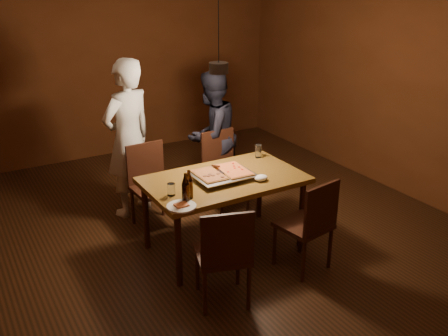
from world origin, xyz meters
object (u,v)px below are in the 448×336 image
chair_far_right (222,162)px  chair_near_right (311,218)px  beer_bottle_b (189,184)px  diner_white (128,139)px  diner_dark (212,135)px  pendant_lamp (219,67)px  dining_table (224,185)px  beer_bottle_a (186,188)px  chair_far_left (150,178)px  chair_near_left (224,249)px  pizza_tray (222,176)px  plate_slice (181,206)px

chair_far_right → chair_near_right: 1.59m
chair_near_right → beer_bottle_b: bearing=142.2°
diner_white → diner_dark: (1.01, -0.05, -0.11)m
pendant_lamp → chair_near_right: bearing=-68.7°
dining_table → beer_bottle_a: beer_bottle_a is taller
chair_near_right → diner_white: diner_white is taller
chair_far_left → beer_bottle_a: beer_bottle_a is taller
diner_dark → beer_bottle_b: bearing=32.5°
dining_table → chair_near_left: size_ratio=2.84×
pendant_lamp → pizza_tray: bearing=-113.3°
chair_far_right → beer_bottle_a: beer_bottle_a is taller
beer_bottle_a → plate_slice: (-0.08, -0.07, -0.12)m
plate_slice → diner_dark: bearing=53.3°
beer_bottle_b → plate_slice: size_ratio=1.02×
chair_near_left → chair_far_left: bearing=105.8°
chair_far_right → diner_white: size_ratio=0.28×
pizza_tray → pendant_lamp: size_ratio=0.50×
dining_table → chair_far_right: chair_far_right is taller
beer_bottle_b → dining_table: bearing=25.7°
chair_far_left → diner_dark: bearing=-163.4°
chair_near_left → diner_white: size_ratio=0.30×
chair_near_left → pizza_tray: chair_near_left is taller
chair_far_left → diner_dark: size_ratio=0.32×
diner_dark → pendant_lamp: pendant_lamp is taller
beer_bottle_b → diner_white: size_ratio=0.15×
plate_slice → diner_dark: 1.90m
chair_near_right → beer_bottle_b: size_ratio=1.90×
dining_table → diner_dark: 1.27m
chair_far_left → diner_white: 0.51m
beer_bottle_b → diner_dark: size_ratio=0.17×
chair_near_right → chair_far_left: bearing=110.0°
beer_bottle_a → pendant_lamp: pendant_lamp is taller
chair_far_right → beer_bottle_a: bearing=46.0°
beer_bottle_b → pendant_lamp: pendant_lamp is taller
plate_slice → pizza_tray: bearing=31.6°
chair_near_left → diner_white: (-0.03, 2.02, 0.34)m
chair_far_left → chair_far_right: 0.89m
beer_bottle_b → plate_slice: bearing=-136.6°
diner_white → pendant_lamp: pendant_lamp is taller
beer_bottle_b → plate_slice: beer_bottle_b is taller
diner_white → pendant_lamp: (0.58, -0.98, 0.88)m
chair_near_right → chair_far_right: bearing=80.7°
pendant_lamp → dining_table: bearing=-108.6°
dining_table → beer_bottle_b: beer_bottle_b is taller
beer_bottle_a → pendant_lamp: (0.62, 0.52, 0.88)m
chair_far_left → plate_slice: chair_far_left is taller
plate_slice → diner_dark: (1.14, 1.53, 0.01)m
diner_dark → chair_near_right: bearing=66.6°
chair_far_right → diner_dark: diner_dark is taller
dining_table → pizza_tray: (-0.02, 0.01, 0.10)m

